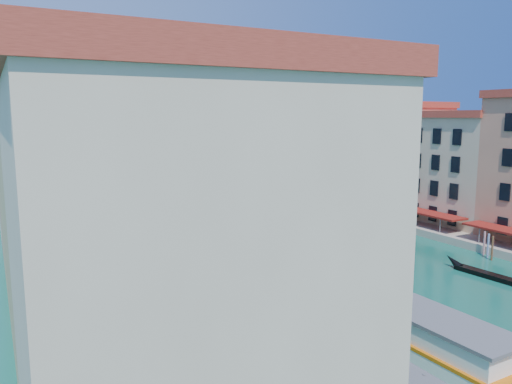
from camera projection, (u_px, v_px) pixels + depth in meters
left_bank_palazzos at (43, 166)px, 70.89m from camera, size 12.80×128.40×21.00m
right_bank_palazzos at (353, 152)px, 97.18m from camera, size 12.80×128.40×21.00m
quay at (318, 202)px, 94.87m from camera, size 4.00×140.00×1.00m
vaporetto_stop at (309, 366)px, 30.83m from camera, size 5.40×16.40×3.65m
mooring_poles_right at (468, 242)px, 61.82m from camera, size 1.44×54.24×3.20m
mooring_poles_left at (274, 378)px, 29.69m from camera, size 0.24×8.24×3.20m
vaporetto_near at (408, 326)px, 36.95m from camera, size 5.07×20.30×3.00m
vaporetto_far at (211, 209)px, 83.02m from camera, size 6.48×22.11×3.25m
gondola_fore at (366, 263)px, 55.94m from camera, size 4.11×10.25×2.11m
gondola_right at (503, 277)px, 50.79m from camera, size 1.99×13.29×2.65m
gondola_far at (292, 210)px, 87.47m from camera, size 2.40×12.22×1.73m
motorboat_mid at (222, 235)px, 68.39m from camera, size 4.48×8.15×1.61m
motorboat_far at (224, 194)px, 103.43m from camera, size 4.67×7.69×1.52m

